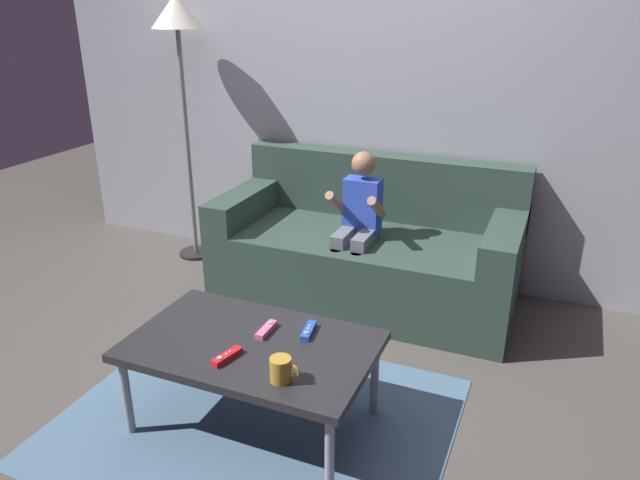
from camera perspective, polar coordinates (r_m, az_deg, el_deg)
ground_plane at (r=2.96m, az=-6.20°, el=-13.09°), size 8.58×8.58×0.00m
wall_back at (r=3.77m, az=3.93°, el=15.24°), size 4.29×0.05×2.50m
couch at (r=3.59m, az=4.54°, el=-1.05°), size 1.74×0.80×0.82m
person_seated_on_couch at (r=3.35m, az=3.57°, el=1.68°), size 0.29×0.35×0.91m
coffee_table at (r=2.50m, az=-6.51°, el=-10.31°), size 1.00×0.62×0.40m
area_rug at (r=2.71m, az=-6.17°, el=-16.72°), size 1.63×1.30×0.01m
game_remote_red_near_edge at (r=2.39m, az=-8.86°, el=-10.90°), size 0.07×0.14×0.03m
game_remote_blue_center at (r=2.52m, az=-1.10°, el=-8.64°), size 0.06×0.14×0.03m
game_remote_pink_far_corner at (r=2.54m, az=-5.13°, el=-8.50°), size 0.04×0.14×0.03m
coffee_mug at (r=2.23m, az=-3.70°, el=-12.22°), size 0.12×0.08×0.09m
floor_lamp at (r=4.01m, az=-13.37°, el=18.59°), size 0.32×0.32×1.72m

